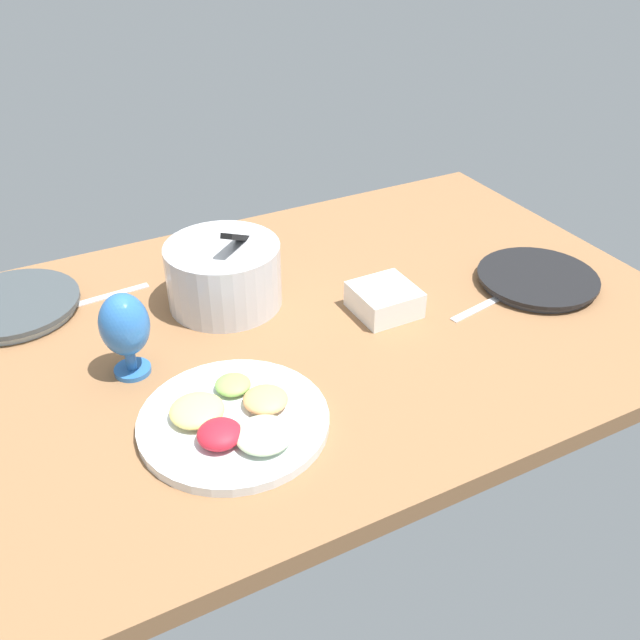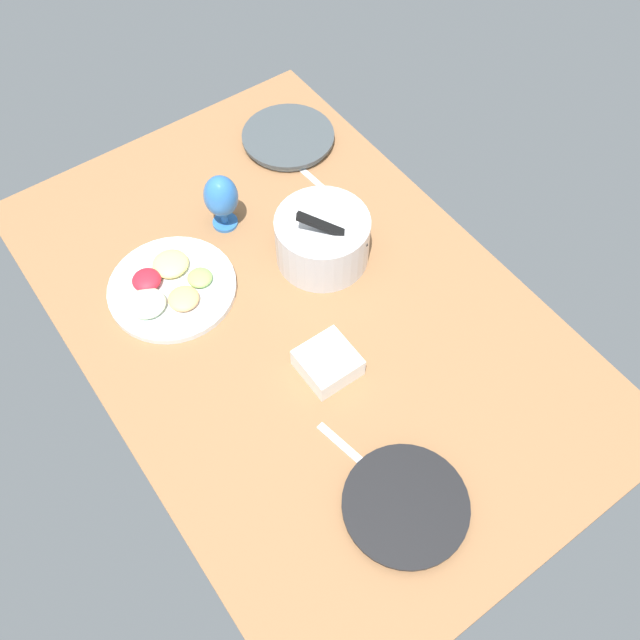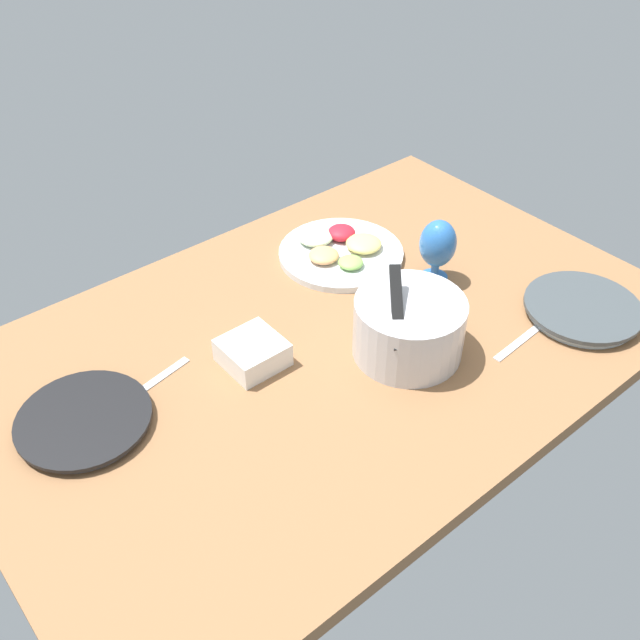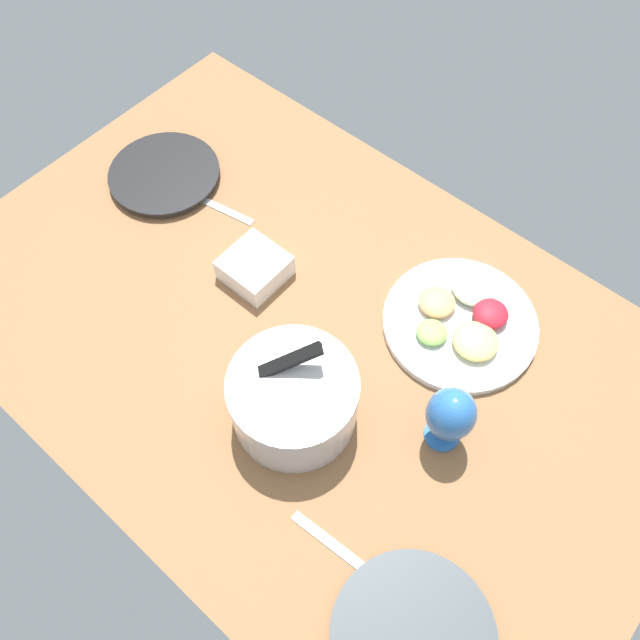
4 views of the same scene
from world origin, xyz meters
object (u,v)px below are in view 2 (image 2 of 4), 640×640
object	(u,v)px
dinner_plate_right	(405,506)
hurricane_glass_blue	(220,198)
dinner_plate_left	(288,138)
mixing_bowl	(322,238)
fruit_platter	(170,287)
square_bowl_white	(328,362)

from	to	relation	value
dinner_plate_right	hurricane_glass_blue	bearing A→B (deg)	173.55
dinner_plate_left	mixing_bowl	bearing A→B (deg)	-22.66
dinner_plate_left	fruit_platter	distance (cm)	62.21
dinner_plate_left	hurricane_glass_blue	world-z (taller)	hurricane_glass_blue
dinner_plate_right	mixing_bowl	world-z (taller)	mixing_bowl
dinner_plate_right	fruit_platter	bearing A→B (deg)	-170.86
dinner_plate_left	fruit_platter	world-z (taller)	fruit_platter
dinner_plate_right	fruit_platter	size ratio (longest dim) A/B	0.83
mixing_bowl	fruit_platter	distance (cm)	40.95
hurricane_glass_blue	dinner_plate_right	bearing A→B (deg)	-6.45
dinner_plate_left	mixing_bowl	distance (cm)	45.33
fruit_platter	hurricane_glass_blue	world-z (taller)	hurricane_glass_blue
dinner_plate_right	square_bowl_white	world-z (taller)	square_bowl_white
hurricane_glass_blue	dinner_plate_left	bearing A→B (deg)	117.11
dinner_plate_left	fruit_platter	bearing A→B (deg)	-63.25
dinner_plate_right	fruit_platter	distance (cm)	79.92
fruit_platter	square_bowl_white	bearing A→B (deg)	24.59
hurricane_glass_blue	square_bowl_white	world-z (taller)	hurricane_glass_blue
dinner_plate_right	square_bowl_white	distance (cm)	37.50
dinner_plate_left	mixing_bowl	size ratio (longest dim) A/B	1.13
fruit_platter	square_bowl_white	world-z (taller)	square_bowl_white
mixing_bowl	hurricane_glass_blue	bearing A→B (deg)	-148.19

